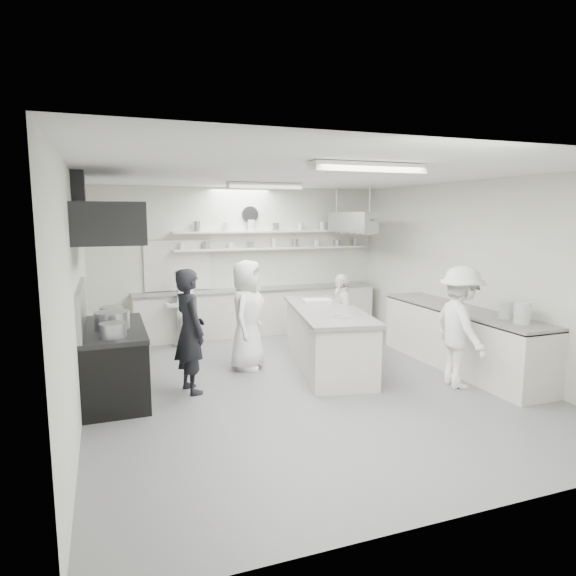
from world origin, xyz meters
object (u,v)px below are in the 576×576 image
object	(u,v)px
prep_island	(327,340)
cook_stove	(190,331)
back_counter	(259,311)
right_counter	(461,339)
stove	(114,364)
cook_back	(181,307)

from	to	relation	value
prep_island	cook_stove	xyz separation A→B (m)	(-2.24, -0.33, 0.40)
back_counter	cook_stove	size ratio (longest dim) A/B	2.89
right_counter	prep_island	bearing A→B (deg)	159.55
stove	cook_stove	world-z (taller)	cook_stove
cook_stove	stove	bearing A→B (deg)	66.50
stove	cook_back	size ratio (longest dim) A/B	1.23
right_counter	cook_stove	size ratio (longest dim) A/B	1.91
stove	back_counter	xyz separation A→B (m)	(2.90, 2.80, 0.01)
stove	prep_island	distance (m)	3.25
prep_island	cook_back	xyz separation A→B (m)	(-2.00, 2.24, 0.27)
back_counter	right_counter	xyz separation A→B (m)	(2.35, -3.40, 0.01)
back_counter	prep_island	distance (m)	2.67
right_counter	cook_stove	bearing A→B (deg)	174.41
prep_island	cook_stove	world-z (taller)	cook_stove
prep_island	cook_back	distance (m)	3.01
stove	prep_island	xyz separation A→B (m)	(3.24, 0.15, 0.01)
back_counter	cook_stove	world-z (taller)	cook_stove
prep_island	back_counter	bearing A→B (deg)	108.53
stove	cook_back	bearing A→B (deg)	62.47
right_counter	cook_stove	distance (m)	4.29
back_counter	cook_stove	xyz separation A→B (m)	(-1.90, -2.98, 0.41)
back_counter	cook_back	bearing A→B (deg)	-166.02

